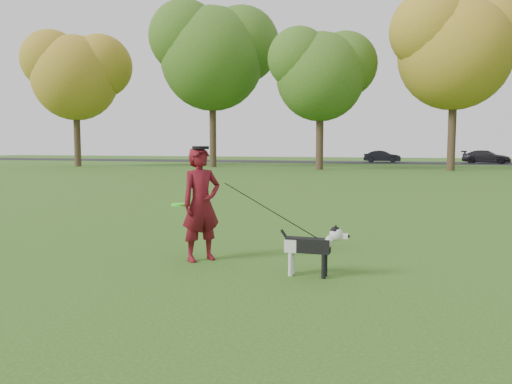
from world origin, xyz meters
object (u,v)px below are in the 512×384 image
(car_right, at_px, (486,157))
(car_mid, at_px, (382,157))
(man, at_px, (201,204))
(dog, at_px, (313,244))

(car_right, bearing_deg, car_mid, 105.30)
(man, bearing_deg, car_mid, 38.72)
(car_mid, relative_size, car_right, 0.84)
(man, relative_size, car_right, 0.40)
(car_mid, distance_m, car_right, 8.60)
(car_mid, xyz_separation_m, car_right, (8.60, 0.00, 0.02))
(man, height_order, dog, man)
(dog, distance_m, car_right, 41.36)
(dog, bearing_deg, man, 166.67)
(dog, xyz_separation_m, car_mid, (-1.42, 40.73, 0.17))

